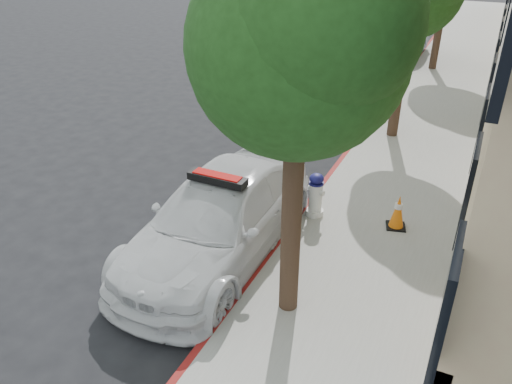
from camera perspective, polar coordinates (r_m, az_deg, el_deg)
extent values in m
plane|color=black|center=(10.89, -6.62, -2.58)|extent=(120.00, 120.00, 0.00)
cube|color=gray|center=(18.72, 19.86, 9.85)|extent=(3.20, 50.00, 0.15)
cube|color=maroon|center=(18.90, 15.21, 10.73)|extent=(0.12, 50.00, 0.15)
cylinder|color=black|center=(7.30, 4.07, -3.03)|extent=(0.30, 0.30, 3.30)
sphere|color=#1A3E13|center=(6.36, 4.86, 16.07)|extent=(2.80, 2.80, 2.80)
sphere|color=#1A3E13|center=(5.87, 7.77, 18.84)|extent=(2.24, 2.24, 2.24)
sphere|color=#1A3E13|center=(6.82, 2.85, 14.43)|extent=(2.10, 2.10, 2.10)
cylinder|color=black|center=(14.52, 16.07, 12.18)|extent=(0.30, 0.30, 3.19)
cylinder|color=black|center=(22.24, 20.22, 17.40)|extent=(0.30, 0.30, 3.41)
imported|color=silver|center=(9.27, -4.24, -3.00)|extent=(2.16, 5.27, 1.53)
cube|color=black|center=(8.87, -4.43, 1.52)|extent=(1.10, 0.28, 0.14)
cube|color=#A50A07|center=(8.84, -4.44, 1.87)|extent=(0.90, 0.22, 0.06)
imported|color=black|center=(16.04, 10.16, 10.25)|extent=(1.89, 3.92, 1.29)
imported|color=#141A33|center=(23.93, 16.03, 16.08)|extent=(1.90, 4.82, 1.56)
cylinder|color=white|center=(10.58, 6.70, -2.29)|extent=(0.37, 0.37, 0.11)
cylinder|color=white|center=(10.39, 6.81, -0.53)|extent=(0.28, 0.28, 0.63)
ellipsoid|color=#141356|center=(10.20, 6.95, 1.53)|extent=(0.30, 0.30, 0.21)
cylinder|color=white|center=(10.32, 6.86, 0.17)|extent=(0.41, 0.25, 0.11)
cylinder|color=white|center=(10.32, 6.86, 0.17)|extent=(0.18, 0.23, 0.11)
cube|color=black|center=(10.51, 15.66, -3.78)|extent=(0.46, 0.46, 0.03)
cone|color=orange|center=(10.32, 15.92, -2.10)|extent=(0.29, 0.29, 0.69)
cylinder|color=white|center=(10.27, 16.01, -1.55)|extent=(0.16, 0.16, 0.10)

